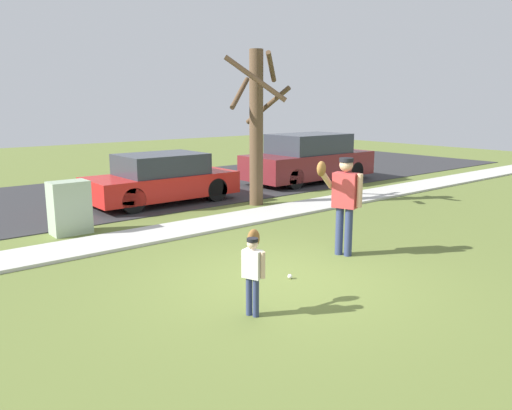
# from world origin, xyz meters

# --- Properties ---
(ground_plane) EXTENTS (48.00, 48.00, 0.00)m
(ground_plane) POSITION_xyz_m (0.00, 3.50, 0.00)
(ground_plane) COLOR olive
(sidewalk_strip) EXTENTS (36.00, 1.20, 0.06)m
(sidewalk_strip) POSITION_xyz_m (0.00, 3.60, 0.03)
(sidewalk_strip) COLOR beige
(sidewalk_strip) RESTS_ON ground
(road_surface) EXTENTS (36.00, 6.80, 0.02)m
(road_surface) POSITION_xyz_m (0.00, 8.60, 0.01)
(road_surface) COLOR #2D2D30
(road_surface) RESTS_ON ground
(person_adult) EXTENTS (0.83, 0.59, 1.75)m
(person_adult) POSITION_xyz_m (1.62, 0.22, 1.09)
(person_adult) COLOR navy
(person_adult) RESTS_ON ground
(person_child) EXTENTS (0.44, 0.51, 1.07)m
(person_child) POSITION_xyz_m (-1.21, -0.74, 0.70)
(person_child) COLOR navy
(person_child) RESTS_ON ground
(baseball) EXTENTS (0.07, 0.07, 0.07)m
(baseball) POSITION_xyz_m (0.06, -0.09, 0.04)
(baseball) COLOR white
(baseball) RESTS_ON ground
(utility_cabinet) EXTENTS (0.78, 0.50, 1.11)m
(utility_cabinet) POSITION_xyz_m (-1.57, 4.86, 0.55)
(utility_cabinet) COLOR #9EB293
(utility_cabinet) RESTS_ON ground
(street_tree_near) EXTENTS (1.84, 1.87, 4.02)m
(street_tree_near) POSITION_xyz_m (3.37, 4.74, 2.17)
(street_tree_near) COLOR brown
(street_tree_near) RESTS_ON ground
(parked_hatchback_red) EXTENTS (4.00, 1.75, 1.33)m
(parked_hatchback_red) POSITION_xyz_m (1.52, 6.54, 0.66)
(parked_hatchback_red) COLOR red
(parked_hatchback_red) RESTS_ON road_surface
(parked_suv_maroon) EXTENTS (4.70, 1.90, 1.63)m
(parked_suv_maroon) POSITION_xyz_m (7.26, 6.65, 0.79)
(parked_suv_maroon) COLOR maroon
(parked_suv_maroon) RESTS_ON road_surface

